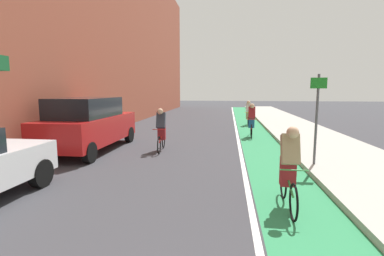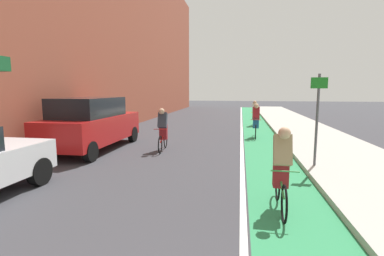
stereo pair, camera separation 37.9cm
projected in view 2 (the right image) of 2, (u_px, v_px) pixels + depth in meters
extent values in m
plane|color=#38383D|center=(197.00, 130.00, 16.06)|extent=(88.90, 88.90, 0.00)
cube|color=#2D8451|center=(256.00, 127.00, 17.45)|extent=(1.60, 40.41, 0.00)
cube|color=white|center=(242.00, 127.00, 17.60)|extent=(0.12, 40.41, 0.00)
cube|color=#A8A59E|center=(299.00, 127.00, 17.03)|extent=(3.36, 40.41, 0.14)
cube|color=#9E4C38|center=(110.00, 24.00, 18.16)|extent=(3.00, 40.41, 12.86)
cylinder|color=black|center=(40.00, 171.00, 6.78)|extent=(0.22, 0.66, 0.66)
cube|color=red|center=(93.00, 129.00, 10.81)|extent=(1.91, 4.73, 0.95)
cube|color=black|center=(89.00, 108.00, 10.47)|extent=(1.68, 2.84, 0.75)
cylinder|color=black|center=(96.00, 133.00, 12.78)|extent=(0.22, 0.66, 0.66)
cylinder|color=black|center=(133.00, 134.00, 12.50)|extent=(0.22, 0.66, 0.66)
cylinder|color=black|center=(41.00, 150.00, 9.24)|extent=(0.22, 0.66, 0.66)
cylinder|color=black|center=(90.00, 152.00, 8.96)|extent=(0.22, 0.66, 0.66)
torus|color=black|center=(284.00, 204.00, 4.85)|extent=(0.05, 0.66, 0.66)
torus|color=black|center=(278.00, 184.00, 5.87)|extent=(0.05, 0.66, 0.66)
cylinder|color=#338C3F|center=(281.00, 182.00, 5.33)|extent=(0.06, 0.96, 0.33)
cylinder|color=#338C3F|center=(280.00, 175.00, 5.50)|extent=(0.04, 0.12, 0.55)
cylinder|color=#338C3F|center=(285.00, 171.00, 4.85)|extent=(0.48, 0.03, 0.02)
cube|color=maroon|center=(281.00, 172.00, 5.41)|extent=(0.28, 0.25, 0.56)
cube|color=tan|center=(283.00, 150.00, 5.22)|extent=(0.33, 0.40, 0.60)
sphere|color=tan|center=(285.00, 133.00, 5.03)|extent=(0.22, 0.22, 0.22)
cube|color=#1E598C|center=(282.00, 148.00, 5.34)|extent=(0.27, 0.28, 0.39)
torus|color=black|center=(160.00, 145.00, 10.11)|extent=(0.09, 0.64, 0.64)
torus|color=black|center=(166.00, 140.00, 11.15)|extent=(0.09, 0.64, 0.64)
cylinder|color=red|center=(163.00, 136.00, 10.60)|extent=(0.12, 0.96, 0.33)
cylinder|color=red|center=(164.00, 134.00, 10.77)|extent=(0.05, 0.12, 0.55)
cylinder|color=red|center=(160.00, 129.00, 10.12)|extent=(0.48, 0.06, 0.02)
cube|color=maroon|center=(163.00, 132.00, 10.69)|extent=(0.30, 0.26, 0.56)
cube|color=#333842|center=(163.00, 120.00, 10.50)|extent=(0.35, 0.42, 0.60)
sphere|color=tan|center=(162.00, 111.00, 10.30)|extent=(0.22, 0.22, 0.22)
cube|color=#4C7247|center=(163.00, 119.00, 10.62)|extent=(0.28, 0.29, 0.39)
torus|color=black|center=(256.00, 132.00, 13.10)|extent=(0.07, 0.70, 0.69)
torus|color=black|center=(256.00, 129.00, 14.12)|extent=(0.07, 0.70, 0.69)
cylinder|color=red|center=(256.00, 126.00, 13.58)|extent=(0.09, 0.96, 0.33)
cylinder|color=red|center=(256.00, 124.00, 13.75)|extent=(0.04, 0.12, 0.55)
cylinder|color=red|center=(256.00, 120.00, 13.10)|extent=(0.48, 0.05, 0.02)
cube|color=#1E598C|center=(256.00, 122.00, 13.66)|extent=(0.29, 0.25, 0.56)
cube|color=maroon|center=(256.00, 113.00, 13.47)|extent=(0.34, 0.41, 0.60)
sphere|color=tan|center=(256.00, 106.00, 13.28)|extent=(0.22, 0.22, 0.22)
cube|color=#1E598C|center=(256.00, 112.00, 13.59)|extent=(0.27, 0.29, 0.39)
torus|color=black|center=(254.00, 122.00, 17.64)|extent=(0.07, 0.62, 0.62)
torus|color=black|center=(254.00, 120.00, 18.66)|extent=(0.07, 0.62, 0.62)
cylinder|color=gold|center=(254.00, 117.00, 18.12)|extent=(0.08, 0.96, 0.33)
cylinder|color=gold|center=(255.00, 116.00, 18.29)|extent=(0.04, 0.12, 0.55)
cylinder|color=gold|center=(255.00, 113.00, 17.64)|extent=(0.48, 0.05, 0.02)
cube|color=tan|center=(255.00, 115.00, 18.20)|extent=(0.29, 0.25, 0.56)
cube|color=beige|center=(255.00, 108.00, 18.02)|extent=(0.34, 0.41, 0.60)
sphere|color=tan|center=(255.00, 102.00, 17.82)|extent=(0.22, 0.22, 0.22)
cylinder|color=#4C4C51|center=(317.00, 120.00, 7.90)|extent=(0.07, 0.07, 2.56)
cube|color=#19721E|center=(319.00, 83.00, 7.75)|extent=(0.44, 0.03, 0.30)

